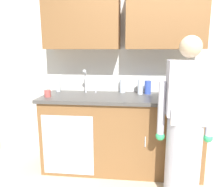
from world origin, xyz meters
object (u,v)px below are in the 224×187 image
Objects in this scene: bottle_water_short at (140,86)px; knife_on_counter at (165,96)px; person_at_sink at (185,134)px; bottle_soap at (148,87)px; bottle_water_tall at (191,86)px; cup_by_sink at (48,93)px; bottle_dish_liquid at (58,84)px; bottle_cleaner_spray at (122,86)px; sink at (86,96)px.

bottle_water_short reaches higher than knife_on_counter.
bottle_water_short is at bearing 122.19° from person_at_sink.
bottle_soap is (-0.32, 0.70, 0.33)m from person_at_sink.
person_at_sink is at bearing -107.08° from bottle_water_tall.
cup_by_sink is (-1.73, -0.28, -0.07)m from bottle_water_tall.
bottle_dish_liquid is 0.34m from cup_by_sink.
bottle_cleaner_spray is 0.95m from cup_by_sink.
bottle_dish_liquid is at bearing 155.47° from sink.
cup_by_sink is at bearing -162.14° from sink.
sink reaches higher than bottle_dish_liquid.
bottle_water_tall is (0.21, 0.67, 0.36)m from person_at_sink.
bottle_soap is at bearing 114.88° from person_at_sink.
sink is at bearing 153.95° from person_at_sink.
person_at_sink is 9.66× the size of bottle_soap.
bottle_cleaner_spray reaches higher than knife_on_counter.
person_at_sink is 19.25× the size of cup_by_sink.
bottle_water_tall reaches higher than bottle_soap.
bottle_soap reaches higher than knife_on_counter.
bottle_water_tall reaches higher than cup_by_sink.
bottle_water_tall is 2.61× the size of cup_by_sink.
person_at_sink is 9.06× the size of bottle_cleaner_spray.
bottle_soap is at bearing 176.96° from bottle_water_tall.
bottle_water_short is at bearing -161.91° from bottle_soap.
knife_on_counter is at bearing -37.79° from bottle_soap.
bottle_water_short is at bearing 11.62° from sink.
cup_by_sink is at bearing -91.36° from bottle_dish_liquid.
bottle_dish_liquid is 0.87m from bottle_cleaner_spray.
bottle_cleaner_spray is 0.25m from bottle_water_short.
bottle_cleaner_spray is at bearing 130.79° from person_at_sink.
bottle_soap is 0.84× the size of bottle_water_short.
person_at_sink is 0.84m from bottle_soap.
bottle_dish_liquid reaches higher than cup_by_sink.
sink reaches higher than bottle_cleaner_spray.
sink is at bearing 17.86° from cup_by_sink.
bottle_water_tall is at bearing -5.53° from bottle_cleaner_spray.
bottle_cleaner_spray reaches higher than bottle_soap.
bottle_cleaner_spray is 2.13× the size of cup_by_sink.
cup_by_sink is (-1.53, 0.39, 0.29)m from person_at_sink.
bottle_cleaner_spray is (-0.65, 0.75, 0.34)m from person_at_sink.
bottle_soap is 0.70× the size of knife_on_counter.
bottle_water_short is (1.10, -0.06, -0.00)m from bottle_dish_liquid.
cup_by_sink is at bearing 85.22° from knife_on_counter.
bottle_dish_liquid is at bearing 71.40° from knife_on_counter.
cup_by_sink is (-0.88, -0.36, -0.05)m from bottle_cleaner_spray.
bottle_dish_liquid is 0.86× the size of knife_on_counter.
bottle_water_tall is at bearing 0.30° from bottle_water_short.
person_at_sink is 0.86m from bottle_water_short.
knife_on_counter is at bearing 102.83° from person_at_sink.
bottle_water_tall is (1.29, 0.14, 0.12)m from sink.
bottle_water_tall is (0.53, -0.03, 0.03)m from bottle_soap.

